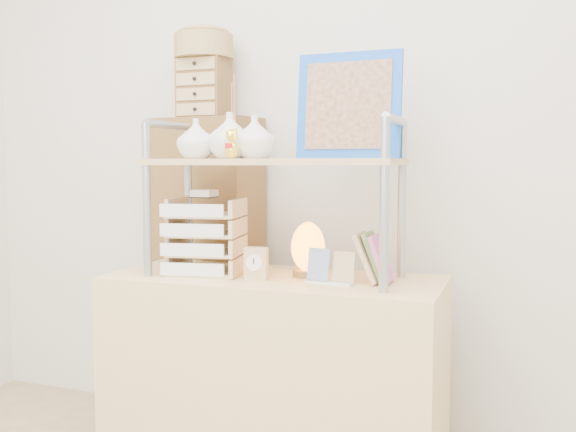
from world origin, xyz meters
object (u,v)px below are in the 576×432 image
Objects in this scene: desk at (274,378)px; cabinet at (208,273)px; letter_tray at (205,240)px; salt_lamp at (308,249)px.

cabinet is at bearing 141.09° from desk.
letter_tray is 1.58× the size of salt_lamp.
salt_lamp is at bearing -22.36° from cabinet.
letter_tray is (-0.26, -0.02, 0.50)m from desk.
salt_lamp is at bearing 21.10° from desk.
desk is at bearing -158.90° from salt_lamp.
letter_tray is at bearing -174.69° from desk.
cabinet is at bearing 116.35° from letter_tray.
cabinet reaches higher than letter_tray.
cabinet is 0.68m from salt_lamp.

